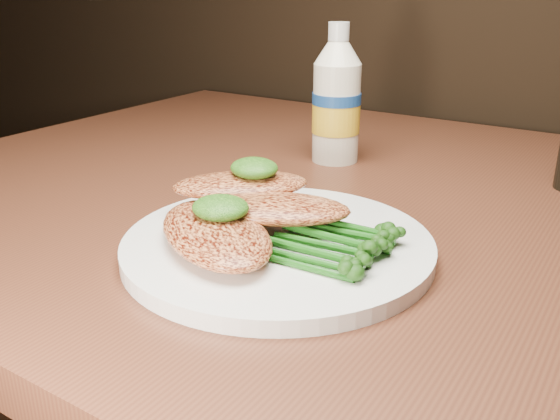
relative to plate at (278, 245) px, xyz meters
The scene contains 8 objects.
plate is the anchor object (origin of this frame).
chicken_front 0.06m from the plate, 129.16° to the right, with size 0.15×0.08×0.02m, color #DD7E46.
chicken_mid 0.03m from the plate, 133.54° to the left, with size 0.13×0.07×0.02m, color #DD7E46.
chicken_back 0.08m from the plate, 152.18° to the left, with size 0.13×0.06×0.02m, color #DD7E46.
pesto_front 0.06m from the plate, 139.63° to the right, with size 0.05×0.04×0.02m, color black.
pesto_back 0.08m from the plate, 141.64° to the left, with size 0.05×0.04×0.02m, color black.
broccolini_bundle 0.05m from the plate, ahead, with size 0.12×0.09×0.02m, color #175512, non-canonical shape.
mayo_bottle 0.30m from the plate, 108.33° to the left, with size 0.06×0.06×0.17m, color white, non-canonical shape.
Camera 1 is at (0.21, 0.48, 0.97)m, focal length 38.99 mm.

